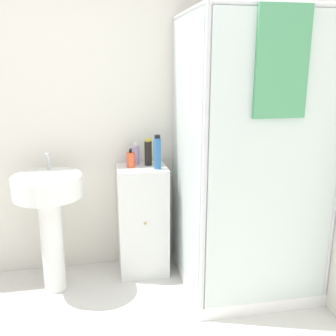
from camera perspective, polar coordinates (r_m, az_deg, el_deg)
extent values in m
cube|color=silver|center=(3.11, -13.47, 7.52)|extent=(6.40, 0.06, 2.50)
cube|color=white|center=(3.22, 10.46, -14.79)|extent=(0.91, 0.91, 0.09)
cylinder|color=silver|center=(3.44, 15.45, 3.61)|extent=(0.04, 0.04, 1.97)
cylinder|color=silver|center=(3.16, 1.00, 3.16)|extent=(0.04, 0.04, 1.97)
cylinder|color=silver|center=(2.34, 5.31, -1.25)|extent=(0.04, 0.04, 1.97)
cylinder|color=silver|center=(2.42, 16.73, 21.89)|extent=(0.88, 0.04, 0.04)
cylinder|color=silver|center=(3.22, 9.24, 20.47)|extent=(0.88, 0.04, 0.04)
cylinder|color=silver|center=(2.68, 3.12, 21.74)|extent=(0.04, 0.88, 0.04)
cylinder|color=silver|center=(3.01, 20.65, 20.14)|extent=(0.04, 0.88, 0.04)
cube|color=silver|center=(2.47, 15.22, -0.16)|extent=(0.84, 0.01, 1.84)
cube|color=silver|center=(2.74, 2.59, 1.83)|extent=(0.01, 0.84, 1.84)
cylinder|color=#B7BABF|center=(3.34, 12.48, 0.69)|extent=(0.02, 0.02, 1.48)
cylinder|color=#B7BABF|center=(3.19, 13.63, 13.76)|extent=(0.07, 0.07, 0.04)
cube|color=#4C9966|center=(2.37, 16.24, 14.49)|extent=(0.32, 0.03, 0.62)
cube|color=silver|center=(3.13, -3.73, -7.51)|extent=(0.38, 0.34, 0.87)
sphere|color=gold|center=(2.95, -3.31, -8.06)|extent=(0.02, 0.02, 0.02)
cylinder|color=white|center=(3.02, -16.44, -10.48)|extent=(0.16, 0.16, 0.73)
cylinder|color=white|center=(2.87, -17.09, -2.52)|extent=(0.48, 0.48, 0.15)
cylinder|color=#B7BABF|center=(2.99, -16.97, 1.01)|extent=(0.02, 0.02, 0.13)
cube|color=#B7BABF|center=(2.94, -17.12, 1.88)|extent=(0.02, 0.07, 0.02)
cylinder|color=#E5562D|center=(2.98, -5.45, 1.20)|extent=(0.06, 0.06, 0.11)
cylinder|color=black|center=(2.96, -5.48, 2.45)|extent=(0.02, 0.02, 0.02)
cube|color=black|center=(2.95, -5.46, 2.68)|extent=(0.02, 0.03, 0.01)
cylinder|color=black|center=(3.02, -2.90, 2.14)|extent=(0.06, 0.06, 0.19)
cylinder|color=gold|center=(3.00, -2.92, 4.10)|extent=(0.05, 0.05, 0.02)
cylinder|color=#2D66A3|center=(2.90, -1.55, 2.10)|extent=(0.05, 0.05, 0.23)
cylinder|color=black|center=(2.88, -1.56, 4.58)|extent=(0.04, 0.04, 0.02)
cylinder|color=#B299C6|center=(3.05, -4.76, 1.84)|extent=(0.06, 0.06, 0.14)
cylinder|color=silver|center=(3.04, -4.80, 3.32)|extent=(0.02, 0.02, 0.02)
cube|color=silver|center=(3.02, -4.78, 3.56)|extent=(0.01, 0.03, 0.01)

